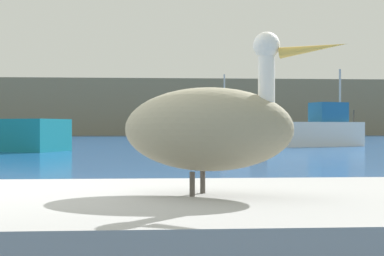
{
  "coord_description": "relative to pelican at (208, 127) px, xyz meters",
  "views": [
    {
      "loc": [
        1.1,
        -3.77,
        1.09
      ],
      "look_at": [
        2.19,
        12.09,
        1.06
      ],
      "focal_mm": 53.46,
      "sensor_mm": 36.0,
      "label": 1
    }
  ],
  "objects": [
    {
      "name": "pelican",
      "position": [
        0.0,
        0.0,
        0.0
      ],
      "size": [
        1.26,
        0.85,
        0.89
      ],
      "rotation": [
        0.0,
        0.0,
        -0.45
      ],
      "color": "gray",
      "rests_on": "pier_dock"
    },
    {
      "name": "fishing_boat_white",
      "position": [
        8.99,
        28.31,
        -0.18
      ],
      "size": [
        5.59,
        3.29,
        4.39
      ],
      "rotation": [
        0.0,
        0.0,
        0.32
      ],
      "color": "white",
      "rests_on": "ground"
    },
    {
      "name": "hillside_backdrop",
      "position": [
        -1.4,
        73.49,
        2.5
      ],
      "size": [
        140.0,
        10.92,
        7.18
      ],
      "primitive_type": "cube",
      "color": "#7F755B",
      "rests_on": "ground"
    },
    {
      "name": "fishing_boat_orange",
      "position": [
        7.06,
        41.12,
        -0.24
      ],
      "size": [
        7.58,
        3.57,
        5.16
      ],
      "rotation": [
        0.0,
        0.0,
        3.38
      ],
      "color": "orange",
      "rests_on": "ground"
    }
  ]
}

